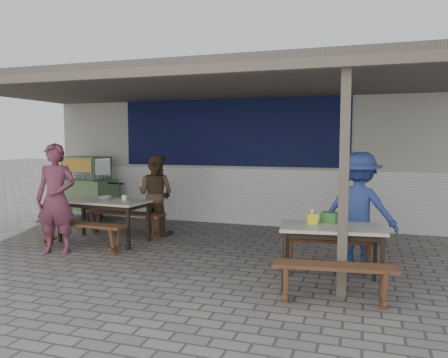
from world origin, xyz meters
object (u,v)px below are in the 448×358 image
patron_street_side (56,199)px  patron_wall_side (156,194)px  vendor_cart (88,185)px  bench_right_street (334,275)px  table_right (332,233)px  donation_box (329,217)px  patron_right_table (359,209)px  bench_left_street (81,229)px  tissue_box (312,218)px  bench_left_wall (125,217)px  table_left (104,204)px  condiment_jar (124,198)px  condiment_bowl (105,197)px  bench_right_wall (329,247)px

patron_street_side → patron_wall_side: size_ratio=1.14×
vendor_cart → bench_right_street: bearing=-20.6°
table_right → donation_box: bearing=94.6°
vendor_cart → table_right: bearing=-16.1°
patron_right_table → bench_left_street: bearing=17.8°
vendor_cart → patron_wall_side: bearing=-11.0°
tissue_box → table_right: bearing=-24.7°
bench_left_street → bench_left_wall: 1.22m
table_left → tissue_box: size_ratio=12.73×
table_left → condiment_jar: bearing=17.0°
table_right → patron_right_table: 1.08m
bench_left_street → bench_left_wall: bearing=90.0°
bench_left_street → condiment_bowl: size_ratio=7.93×
table_right → tissue_box: bearing=148.4°
bench_right_street → condiment_jar: (-3.72, 1.88, 0.47)m
patron_street_side → bench_left_street: bearing=37.8°
bench_right_wall → vendor_cart: bearing=150.1°
bench_left_wall → vendor_cart: bearing=148.3°
patron_wall_side → donation_box: size_ratio=7.65×
bench_left_street → bench_right_street: size_ratio=1.24×
patron_street_side → patron_wall_side: patron_street_side is taller
table_left → bench_left_street: bearing=-90.0°
table_right → bench_right_wall: table_right is taller
table_right → donation_box: donation_box is taller
vendor_cart → tissue_box: 6.10m
bench_left_street → patron_wall_side: (0.60, 1.51, 0.42)m
condiment_jar → condiment_bowl: (-0.43, 0.06, -0.02)m
patron_right_table → donation_box: (-0.35, -0.79, -0.00)m
bench_left_wall → bench_right_wall: bearing=-12.0°
bench_right_wall → condiment_bowl: (-4.00, 0.68, 0.44)m
patron_street_side → condiment_jar: size_ratio=18.40×
patron_street_side → condiment_jar: patron_street_side is taller
table_left → bench_right_street: table_left is taller
table_right → condiment_bowl: condiment_bowl is taller
vendor_cart → patron_right_table: (5.94, -1.97, 0.04)m
donation_box → table_left: bearing=166.7°
bench_right_wall → condiment_bowl: 4.08m
bench_left_wall → patron_right_table: bearing=-5.6°
table_right → tissue_box: (-0.25, 0.12, 0.15)m
patron_right_table → condiment_jar: bearing=8.5°
table_left → table_right: bearing=-11.9°
bench_right_street → condiment_bowl: 4.61m
bench_left_street → tissue_box: bearing=-2.3°
bench_left_street → patron_street_side: patron_street_side is taller
condiment_jar → table_right: bearing=-18.9°
table_left → condiment_bowl: condiment_bowl is taller
vendor_cart → patron_right_table: 6.26m
condiment_jar → patron_street_side: bearing=-123.4°
bench_left_street → tissue_box: size_ratio=13.24×
table_left → table_right: size_ratio=1.23×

